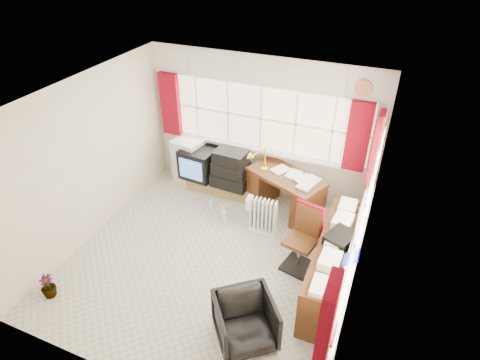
# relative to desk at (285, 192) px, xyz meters

# --- Properties ---
(ground) EXTENTS (4.00, 4.00, 0.00)m
(ground) POSITION_rel_desk_xyz_m (-0.62, -1.54, -0.41)
(ground) COLOR beige
(ground) RESTS_ON ground
(room_walls) EXTENTS (4.00, 4.00, 4.00)m
(room_walls) POSITION_rel_desk_xyz_m (-0.62, -1.54, 1.09)
(room_walls) COLOR beige
(room_walls) RESTS_ON ground
(window_back) EXTENTS (3.70, 0.12, 3.60)m
(window_back) POSITION_rel_desk_xyz_m (-0.62, 0.41, 0.54)
(window_back) COLOR #FFF2C9
(window_back) RESTS_ON room_walls
(window_right) EXTENTS (0.12, 3.70, 3.60)m
(window_right) POSITION_rel_desk_xyz_m (1.32, -1.54, 0.54)
(window_right) COLOR #FFF2C9
(window_right) RESTS_ON room_walls
(curtains) EXTENTS (3.83, 3.83, 1.15)m
(curtains) POSITION_rel_desk_xyz_m (0.31, -0.61, 1.05)
(curtains) COLOR maroon
(curtains) RESTS_ON room_walls
(overhead_cabinets) EXTENTS (3.98, 3.98, 0.48)m
(overhead_cabinets) POSITION_rel_desk_xyz_m (0.36, -0.56, 1.84)
(overhead_cabinets) COLOR silver
(overhead_cabinets) RESTS_ON room_walls
(desk) EXTENTS (1.42, 1.08, 0.77)m
(desk) POSITION_rel_desk_xyz_m (0.00, 0.00, 0.00)
(desk) COLOR #582A14
(desk) RESTS_ON ground
(desk_lamp) EXTENTS (0.19, 0.18, 0.45)m
(desk_lamp) POSITION_rel_desk_xyz_m (-0.39, 0.04, 0.64)
(desk_lamp) COLOR yellow
(desk_lamp) RESTS_ON desk
(task_chair) EXTENTS (0.50, 0.53, 1.02)m
(task_chair) POSITION_rel_desk_xyz_m (0.61, -1.08, 0.13)
(task_chair) COLOR black
(task_chair) RESTS_ON ground
(office_chair) EXTENTS (0.95, 0.95, 0.62)m
(office_chair) POSITION_rel_desk_xyz_m (0.33, -2.57, -0.10)
(office_chair) COLOR black
(office_chair) RESTS_ON ground
(radiator) EXTENTS (0.44, 0.18, 0.65)m
(radiator) POSITION_rel_desk_xyz_m (-0.14, -0.67, -0.15)
(radiator) COLOR white
(radiator) RESTS_ON ground
(credenza) EXTENTS (0.50, 2.00, 0.85)m
(credenza) POSITION_rel_desk_xyz_m (1.11, -1.34, -0.01)
(credenza) COLOR #582A14
(credenza) RESTS_ON ground
(file_tray) EXTENTS (0.43, 0.48, 0.13)m
(file_tray) POSITION_rel_desk_xyz_m (1.12, -1.29, 0.41)
(file_tray) COLOR black
(file_tray) RESTS_ON credenza
(tv_bench) EXTENTS (1.40, 0.50, 0.25)m
(tv_bench) POSITION_rel_desk_xyz_m (-1.17, 0.18, -0.28)
(tv_bench) COLOR tan
(tv_bench) RESTS_ON ground
(crt_tv) EXTENTS (0.65, 0.62, 0.55)m
(crt_tv) POSITION_rel_desk_xyz_m (-1.67, 0.13, 0.12)
(crt_tv) COLOR black
(crt_tv) RESTS_ON tv_bench
(hifi_stack) EXTENTS (0.68, 0.45, 0.69)m
(hifi_stack) POSITION_rel_desk_xyz_m (-1.01, 0.05, 0.16)
(hifi_stack) COLOR black
(hifi_stack) RESTS_ON tv_bench
(mini_fridge) EXTENTS (0.61, 0.62, 0.88)m
(mini_fridge) POSITION_rel_desk_xyz_m (-1.93, 0.26, 0.03)
(mini_fridge) COLOR white
(mini_fridge) RESTS_ON ground
(spray_bottle_a) EXTENTS (0.12, 0.12, 0.31)m
(spray_bottle_a) POSITION_rel_desk_xyz_m (-0.84, -0.64, -0.26)
(spray_bottle_a) COLOR silver
(spray_bottle_a) RESTS_ON ground
(spray_bottle_b) EXTENTS (0.11, 0.11, 0.19)m
(spray_bottle_b) POSITION_rel_desk_xyz_m (-1.22, -0.33, -0.31)
(spray_bottle_b) COLOR #8CD1C7
(spray_bottle_b) RESTS_ON ground
(flower_vase) EXTENTS (0.21, 0.21, 0.35)m
(flower_vase) POSITION_rel_desk_xyz_m (-2.33, -2.97, -0.23)
(flower_vase) COLOR black
(flower_vase) RESTS_ON ground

